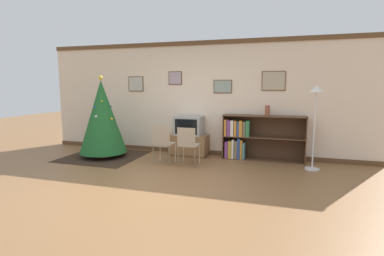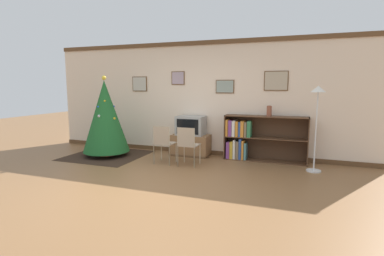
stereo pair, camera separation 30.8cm
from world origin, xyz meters
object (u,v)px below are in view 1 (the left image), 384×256
Objects in this scene: television at (189,126)px; bookshelf at (249,138)px; vase at (267,111)px; christmas_tree at (102,117)px; folding_chair_left at (163,142)px; tv_console at (189,145)px; standing_lamp at (316,106)px; folding_chair_right at (188,144)px.

bookshelf is (1.40, 0.07, -0.23)m from television.
vase is at bearing 0.87° from television.
christmas_tree is 1.69m from folding_chair_left.
television is at bearing 20.51° from christmas_tree.
tv_console is 1.99m from vase.
bookshelf is at bearing 174.37° from vase.
folding_chair_left is 1.95m from bookshelf.
bookshelf is (1.67, 1.00, 0.02)m from folding_chair_left.
christmas_tree is at bearing -159.42° from tv_console.
standing_lamp is (0.93, -0.46, 0.15)m from vase.
vase reaches higher than television.
christmas_tree reaches higher than folding_chair_right.
folding_chair_right is at bearing -73.59° from tv_console.
standing_lamp is at bearing 11.63° from folding_chair_right.
bookshelf is at bearing 13.20° from christmas_tree.
standing_lamp is (2.99, 0.50, 0.80)m from folding_chair_left.
christmas_tree is at bearing 171.92° from folding_chair_left.
folding_chair_left is 0.46× the size of bookshelf.
vase is 0.14× the size of standing_lamp.
tv_console is 1.08× the size of folding_chair_left.
christmas_tree is 4.62m from standing_lamp.
standing_lamp is (1.32, -0.50, 0.78)m from bookshelf.
bookshelf is 1.08× the size of standing_lamp.
television is 0.79× the size of folding_chair_right.
christmas_tree is 2.12m from tv_console.
christmas_tree reaches higher than tv_console.
christmas_tree is at bearing 173.96° from folding_chair_right.
christmas_tree is at bearing -168.73° from vase.
vase is (1.51, 0.96, 0.65)m from folding_chair_right.
folding_chair_right is 2.62m from standing_lamp.
bookshelf is 0.74m from vase.
folding_chair_left is 1.00× the size of folding_chair_right.
folding_chair_left is at bearing -106.45° from television.
tv_console is 2.93m from standing_lamp.
standing_lamp is at bearing 9.53° from folding_chair_left.
vase reaches higher than folding_chair_right.
christmas_tree is 2.11× the size of tv_console.
folding_chair_right is 3.57× the size of vase.
vase is at bearing -5.63° from bookshelf.
christmas_tree reaches higher than television.
folding_chair_right is (0.55, 0.00, 0.00)m from folding_chair_left.
vase is at bearing 153.80° from standing_lamp.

